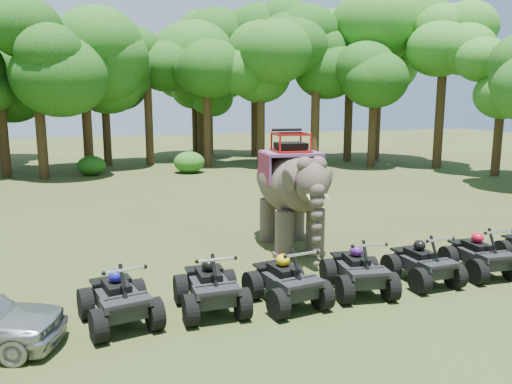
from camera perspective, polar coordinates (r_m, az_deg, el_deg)
ground at (r=13.50m, az=1.72°, el=-8.83°), size 110.00×110.00×0.00m
elephant at (r=15.11m, az=4.02°, el=0.26°), size 2.32×4.45×3.59m
atv_0 at (r=10.52m, az=-15.44°, el=-10.93°), size 1.63×2.04×1.36m
atv_1 at (r=10.80m, az=-5.24°, el=-9.99°), size 1.40×1.89×1.37m
atv_2 at (r=11.11m, az=3.51°, el=-9.41°), size 1.56×1.99×1.36m
atv_3 at (r=12.00m, az=11.62°, el=-8.10°), size 1.62×2.02×1.36m
atv_4 at (r=13.02m, az=18.54°, el=-7.12°), size 1.29×1.76×1.29m
atv_5 at (r=14.16m, az=24.29°, el=-6.04°), size 1.46×1.90×1.32m
tree_0 at (r=35.85m, az=-12.23°, el=9.92°), size 6.05×6.05×8.64m
tree_1 at (r=34.30m, az=-5.61°, el=9.37°), size 5.44×5.44×7.77m
tree_2 at (r=34.52m, az=0.56°, el=9.96°), size 5.90×5.90×8.42m
tree_3 at (r=34.62m, az=6.84°, el=11.06°), size 6.89×6.89×9.84m
tree_4 at (r=34.73m, az=13.22°, el=8.95°), size 5.27×5.27×7.52m
tree_5 at (r=35.65m, az=20.39°, el=10.46°), size 6.87×6.87×9.81m
tree_6 at (r=33.12m, az=26.09°, el=7.85°), size 5.04×5.04×7.20m
tree_32 at (r=31.21m, az=-23.58°, el=9.41°), size 6.15×6.15×8.78m
tree_33 at (r=35.98m, az=-18.93°, el=9.49°), size 5.95×5.95×8.50m
tree_34 at (r=37.89m, az=10.59°, el=10.81°), size 6.81×6.81×9.73m
tree_35 at (r=40.20m, az=-6.40°, el=9.04°), size 5.00×5.00×7.14m
tree_36 at (r=32.67m, az=-27.06°, el=8.00°), size 5.23×5.23×7.47m
tree_37 at (r=41.27m, az=-5.83°, el=11.49°), size 7.43×7.43×10.61m
tree_38 at (r=42.18m, az=-7.00°, el=9.07°), size 4.98×4.98×7.12m
tree_39 at (r=34.05m, az=-18.91°, el=10.34°), size 6.67×6.67×9.52m
tree_40 at (r=36.25m, az=-16.85°, el=9.40°), size 5.77×5.77×8.24m
tree_43 at (r=41.11m, az=-0.12°, el=11.78°), size 7.66×7.66×10.95m
tree_44 at (r=42.40m, az=-5.36°, el=9.82°), size 5.73×5.73×8.18m
tree_46 at (r=41.89m, az=-6.24°, el=10.95°), size 6.91×6.91×9.87m
tree_47 at (r=39.05m, az=13.75°, el=11.41°), size 7.51×7.51×10.73m
tree_48 at (r=35.74m, az=-27.20°, el=8.04°), size 5.19×5.19×7.41m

